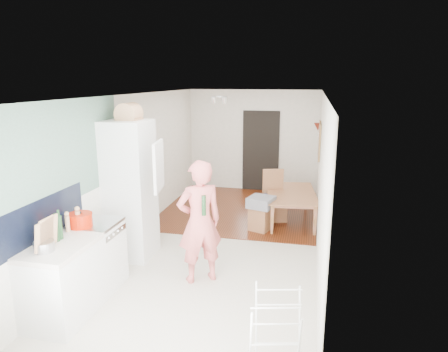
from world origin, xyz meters
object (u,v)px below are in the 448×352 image
at_px(stool, 260,219).
at_px(drying_rack, 276,338).
at_px(dining_chair, 275,196).
at_px(person, 199,211).
at_px(dining_table, 292,209).

xyz_separation_m(stool, drying_rack, (0.63, -3.74, 0.20)).
bearing_deg(stool, dining_chair, 71.93).
bearing_deg(stool, drying_rack, -80.36).
distance_m(person, dining_chair, 2.83).
xyz_separation_m(person, dining_table, (1.12, 2.71, -0.76)).
relative_size(dining_table, stool, 3.09).
relative_size(dining_chair, stool, 2.19).
bearing_deg(dining_table, stool, 132.42).
bearing_deg(person, drying_rack, 92.04).
relative_size(dining_table, drying_rack, 1.66).
bearing_deg(drying_rack, person, 112.75).
bearing_deg(drying_rack, stool, 86.65).
relative_size(dining_table, dining_chair, 1.41).
bearing_deg(dining_chair, stool, -126.28).
bearing_deg(person, stool, -139.12).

